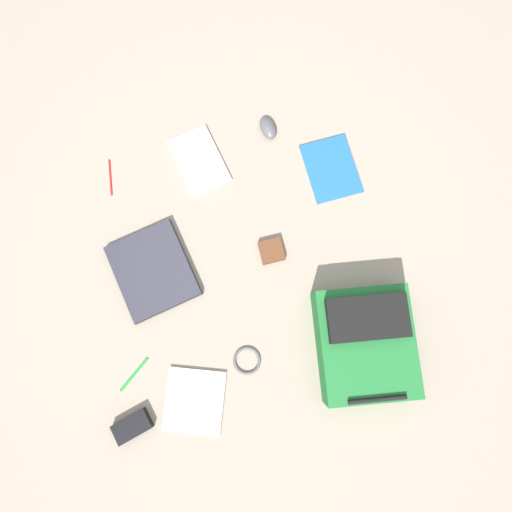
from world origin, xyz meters
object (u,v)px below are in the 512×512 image
object	(u,v)px
computer_mouse	(268,128)
earbud_pouch	(271,251)
pen_blue	(110,177)
backpack	(364,341)
book_blue	(331,169)
book_comic	(199,161)
laptop	(153,271)
cable_coil	(247,361)
power_brick	(132,426)
pen_black	(134,374)
book_manual	(194,401)

from	to	relation	value
computer_mouse	earbud_pouch	size ratio (longest dim) A/B	1.15
pen_blue	backpack	bearing A→B (deg)	137.23
book_blue	pen_blue	bearing A→B (deg)	-7.19
backpack	book_comic	bearing A→B (deg)	-58.37
laptop	cable_coil	xyz separation A→B (m)	(-0.30, 0.38, -0.01)
book_comic	power_brick	distance (m)	1.01
book_comic	pen_black	world-z (taller)	book_comic
laptop	book_manual	bearing A→B (deg)	100.24
cable_coil	power_brick	xyz separation A→B (m)	(0.43, 0.16, 0.01)
book_blue	power_brick	world-z (taller)	power_brick
book_manual	laptop	bearing A→B (deg)	-79.76
power_brick	pen_black	distance (m)	0.18
laptop	book_blue	world-z (taller)	laptop
backpack	cable_coil	size ratio (longest dim) A/B	4.05
backpack	power_brick	world-z (taller)	backpack
book_comic	power_brick	xyz separation A→B (m)	(0.37, 0.94, 0.01)
pen_blue	power_brick	bearing A→B (deg)	89.10
book_comic	cable_coil	bearing A→B (deg)	94.70
power_brick	pen_black	xyz separation A→B (m)	(-0.02, -0.17, -0.01)
book_comic	pen_black	bearing A→B (deg)	65.69
cable_coil	book_manual	bearing A→B (deg)	27.67
pen_blue	cable_coil	bearing A→B (deg)	118.33
computer_mouse	earbud_pouch	bearing A→B (deg)	68.46
cable_coil	backpack	bearing A→B (deg)	-179.49
laptop	book_manual	size ratio (longest dim) A/B	1.41
book_blue	book_comic	size ratio (longest dim) A/B	0.92
earbud_pouch	pen_blue	bearing A→B (deg)	-34.46
book_manual	cable_coil	distance (m)	0.24
pen_black	book_blue	bearing A→B (deg)	-142.59
book_comic	power_brick	bearing A→B (deg)	68.62
earbud_pouch	pen_black	bearing A→B (deg)	32.85
cable_coil	pen_blue	world-z (taller)	cable_coil
laptop	pen_blue	world-z (taller)	laptop
computer_mouse	cable_coil	size ratio (longest dim) A/B	0.99
book_comic	computer_mouse	bearing A→B (deg)	-163.09
backpack	book_manual	size ratio (longest dim) A/B	1.53
book_manual	computer_mouse	distance (m)	1.07
book_comic	book_manual	distance (m)	0.91
power_brick	pen_black	bearing A→B (deg)	-97.15
backpack	pen_black	size ratio (longest dim) A/B	2.79
backpack	pen_black	bearing A→B (deg)	-0.95
book_manual	cable_coil	size ratio (longest dim) A/B	2.65
backpack	power_brick	bearing A→B (deg)	10.68
pen_blue	earbud_pouch	xyz separation A→B (m)	(-0.57, 0.39, 0.01)
pen_black	book_comic	bearing A→B (deg)	-114.31
earbud_pouch	book_comic	bearing A→B (deg)	-61.41
laptop	earbud_pouch	world-z (taller)	laptop
laptop	power_brick	distance (m)	0.56
laptop	pen_black	distance (m)	0.38
book_comic	cable_coil	xyz separation A→B (m)	(-0.06, 0.79, -0.00)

